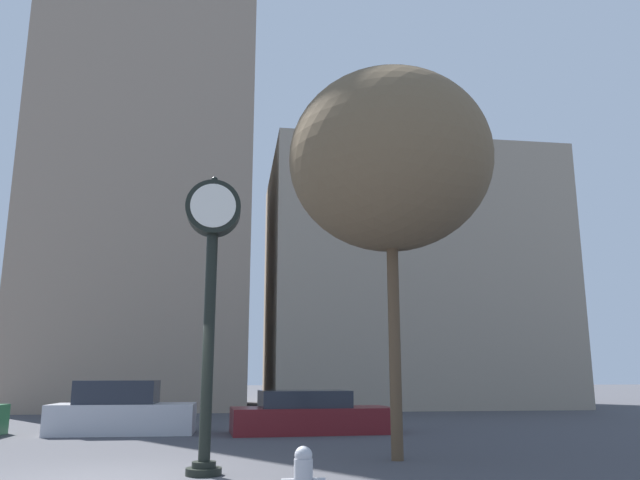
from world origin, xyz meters
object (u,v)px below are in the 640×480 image
street_clock (212,261)px  car_maroon (310,415)px  bare_tree (390,161)px  car_silver (122,411)px  fire_hydrant_near (303,477)px

street_clock → car_maroon: size_ratio=1.10×
street_clock → bare_tree: bearing=20.0°
car_maroon → car_silver: bearing=171.6°
street_clock → fire_hydrant_near: size_ratio=6.89×
fire_hydrant_near → car_silver: bearing=110.1°
street_clock → bare_tree: size_ratio=0.64×
fire_hydrant_near → bare_tree: size_ratio=0.09×
street_clock → bare_tree: (3.67, 1.34, 2.52)m
car_silver → bare_tree: size_ratio=0.49×
car_silver → car_maroon: bearing=-4.4°
car_maroon → bare_tree: (0.97, -6.07, 5.64)m
car_silver → car_maroon: car_silver is taller
car_maroon → fire_hydrant_near: bearing=-100.8°
car_silver → fire_hydrant_near: bearing=-69.0°
car_silver → fire_hydrant_near: car_silver is taller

